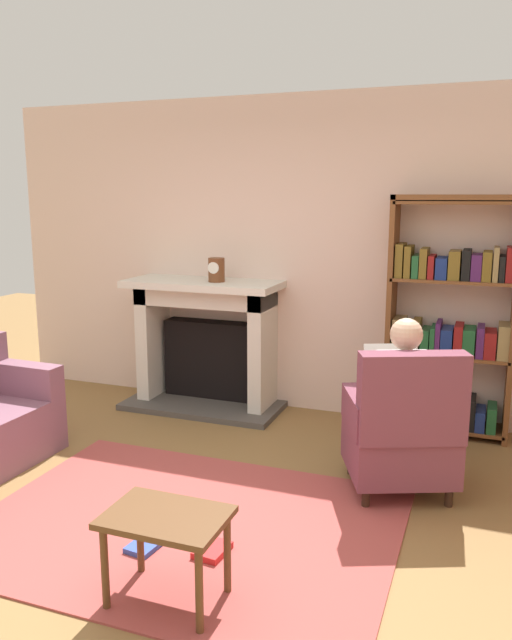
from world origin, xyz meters
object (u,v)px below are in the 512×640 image
Objects in this scene: side_table at (166,528)px; fireplace at (207,340)px; bookshelf at (450,322)px; seated_reader at (399,395)px; armchair_reading at (403,431)px; mantel_clock at (216,270)px.

fireplace is at bearing 110.94° from side_table.
fireplace is 2.84m from side_table.
bookshelf is 1.15m from seated_reader.
bookshelf is at bearing -121.27° from armchair_reading.
mantel_clock is at bearing -175.96° from bookshelf.
seated_reader is (1.84, -1.06, 0.02)m from fireplace.
bookshelf reaches higher than seated_reader.
mantel_clock is 0.36× the size of side_table.
seated_reader is 2.04× the size of side_table.
armchair_reading is at bearing 59.56° from side_table.
armchair_reading is (1.88, -1.16, -0.18)m from fireplace.
fireplace is 1.22× the size of seated_reader.
mantel_clock is 1.96m from bookshelf.
side_table is at bearing -111.45° from bookshelf.
fireplace is at bearing -179.00° from bookshelf.
bookshelf is at bearing -124.41° from seated_reader.
armchair_reading reaches higher than side_table.
seated_reader reaches higher than armchair_reading.
bookshelf reaches higher than fireplace.
fireplace is 2.12m from seated_reader.
bookshelf is (2.06, 0.04, 0.30)m from fireplace.
bookshelf is 1.65× the size of seated_reader.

